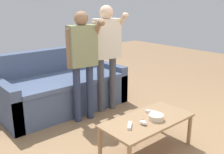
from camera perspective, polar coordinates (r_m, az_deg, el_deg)
name	(u,v)px	position (r m, az deg, el deg)	size (l,w,h in m)	color
ground_plane	(141,141)	(3.21, 6.35, -13.96)	(12.00, 12.00, 0.00)	#93704C
couch	(61,88)	(4.12, -11.21, -2.48)	(1.91, 0.97, 0.88)	#475675
coffee_table	(147,123)	(2.86, 7.86, -10.11)	(1.04, 0.51, 0.39)	#997551
snack_bowl	(156,117)	(2.83, 9.74, -8.79)	(0.16, 0.16, 0.06)	beige
game_remote_nunchuk	(143,122)	(2.71, 6.95, -9.96)	(0.06, 0.09, 0.05)	white
player_right	(107,47)	(3.77, -1.20, 6.76)	(0.45, 0.42, 1.57)	#47474C
player_center	(83,54)	(3.45, -6.55, 5.05)	(0.44, 0.40, 1.50)	#2D3856
game_remote_wand_near	(152,112)	(2.99, 8.79, -7.67)	(0.09, 0.15, 0.03)	white
game_remote_wand_far	(130,125)	(2.66, 3.94, -10.66)	(0.13, 0.12, 0.03)	white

